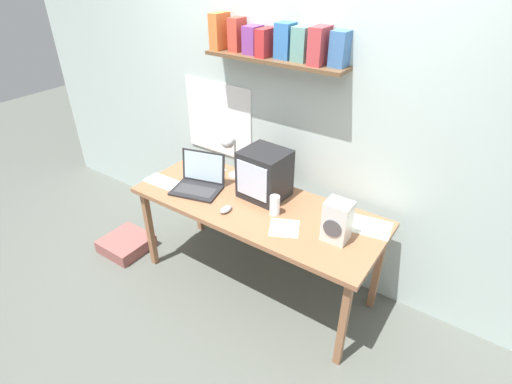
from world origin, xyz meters
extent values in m
plane|color=#585C55|center=(0.00, 0.00, 0.00)|extent=(12.00, 12.00, 0.00)
cube|color=silver|center=(0.00, 0.46, 1.30)|extent=(5.60, 0.06, 2.60)
cube|color=white|center=(-0.66, 0.43, 1.08)|extent=(0.65, 0.01, 0.59)
cube|color=brown|center=(-0.10, 0.34, 1.63)|extent=(1.02, 0.18, 0.02)
cube|color=orange|center=(-0.55, 0.36, 1.77)|extent=(0.07, 0.15, 0.24)
cube|color=#D34334|center=(-0.42, 0.38, 1.76)|extent=(0.08, 0.12, 0.22)
cube|color=#843D91|center=(-0.28, 0.37, 1.74)|extent=(0.10, 0.13, 0.18)
cube|color=red|center=(-0.17, 0.36, 1.73)|extent=(0.07, 0.16, 0.18)
cube|color=#3671BA|center=(-0.04, 0.38, 1.76)|extent=(0.11, 0.11, 0.22)
cube|color=#629991|center=(0.08, 0.38, 1.75)|extent=(0.10, 0.12, 0.21)
cube|color=#BB3D42|center=(0.21, 0.36, 1.76)|extent=(0.09, 0.15, 0.22)
cube|color=#4170AD|center=(0.34, 0.38, 1.75)|extent=(0.10, 0.11, 0.21)
cube|color=#9A6443|center=(0.00, 0.00, 0.72)|extent=(1.78, 0.70, 0.03)
cube|color=#9A6443|center=(-0.83, -0.29, 0.35)|extent=(0.04, 0.05, 0.70)
cube|color=#9A6443|center=(0.83, -0.29, 0.35)|extent=(0.04, 0.05, 0.70)
cube|color=#9A6443|center=(-0.83, 0.29, 0.35)|extent=(0.04, 0.05, 0.70)
cube|color=#9A6443|center=(0.83, 0.29, 0.35)|extent=(0.04, 0.05, 0.70)
cube|color=#232326|center=(-0.02, 0.13, 0.91)|extent=(0.32, 0.30, 0.35)
cube|color=silver|center=(-0.03, -0.01, 0.92)|extent=(0.25, 0.02, 0.25)
cube|color=#232326|center=(-0.46, -0.11, 0.75)|extent=(0.39, 0.32, 0.02)
cube|color=#38383A|center=(-0.45, -0.12, 0.76)|extent=(0.31, 0.20, 0.00)
cube|color=#232326|center=(-0.49, 0.02, 0.87)|extent=(0.34, 0.13, 0.24)
cube|color=silver|center=(-0.49, 0.02, 0.87)|extent=(0.31, 0.12, 0.21)
cylinder|color=white|center=(-0.36, 0.24, 0.74)|extent=(0.11, 0.11, 0.01)
cylinder|color=white|center=(-0.36, 0.24, 0.90)|extent=(0.02, 0.02, 0.30)
sphere|color=white|center=(-0.38, 0.18, 1.05)|extent=(0.11, 0.11, 0.11)
cylinder|color=white|center=(0.17, -0.03, 0.81)|extent=(0.07, 0.07, 0.14)
cylinder|color=yellow|center=(0.17, -0.03, 0.79)|extent=(0.06, 0.06, 0.10)
cube|color=silver|center=(0.62, -0.04, 0.87)|extent=(0.16, 0.13, 0.26)
cylinder|color=#4C4C51|center=(0.62, -0.11, 0.86)|extent=(0.12, 0.01, 0.12)
ellipsoid|color=gray|center=(-0.12, -0.19, 0.75)|extent=(0.06, 0.11, 0.03)
cube|color=white|center=(0.74, 0.19, 0.74)|extent=(0.31, 0.25, 0.00)
cube|color=white|center=(-0.60, 0.19, 0.74)|extent=(0.24, 0.19, 0.00)
cube|color=silver|center=(-0.76, -0.15, 0.74)|extent=(0.29, 0.15, 0.00)
cube|color=white|center=(0.31, -0.13, 0.74)|extent=(0.25, 0.25, 0.00)
cube|color=#96544E|center=(-1.16, -0.31, 0.05)|extent=(0.37, 0.37, 0.11)
camera|label=1|loc=(1.32, -1.90, 2.26)|focal=28.00mm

